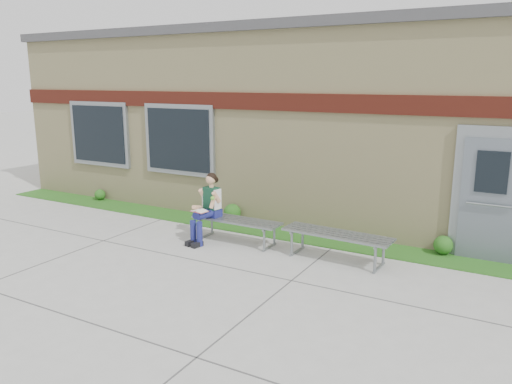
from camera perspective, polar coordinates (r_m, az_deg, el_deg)
The scene contains 9 objects.
ground at distance 7.90m, azimuth -4.17°, elevation -9.94°, with size 80.00×80.00×0.00m, color #9E9E99.
grass_strip at distance 10.03m, azimuth 4.01°, elevation -4.87°, with size 16.00×0.80×0.02m, color #285316.
school_building at distance 12.75m, azimuth 10.72°, elevation 8.32°, with size 16.20×6.22×4.20m.
bench_left at distance 9.48m, azimuth -2.23°, elevation -3.73°, with size 1.77×0.51×0.46m.
bench_right at distance 8.65m, azimuth 9.22°, elevation -5.36°, with size 1.91×0.63×0.49m.
girl at distance 9.51m, azimuth -5.60°, elevation -1.61°, with size 0.47×0.81×1.32m.
shrub_west at distance 13.39m, azimuth -17.40°, elevation -0.28°, with size 0.27×0.27×0.27m, color #285316.
shrub_mid at distance 10.89m, azimuth -2.73°, elevation -2.34°, with size 0.37×0.37×0.37m, color #285316.
shrub_east at distance 9.44m, azimuth 20.61°, elevation -5.69°, with size 0.33×0.33×0.33m, color #285316.
Camera 1 is at (4.03, -6.07, 3.05)m, focal length 35.00 mm.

